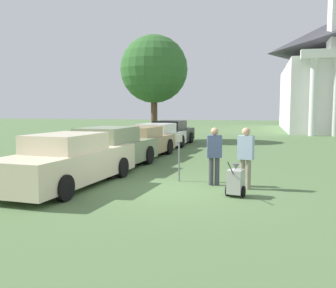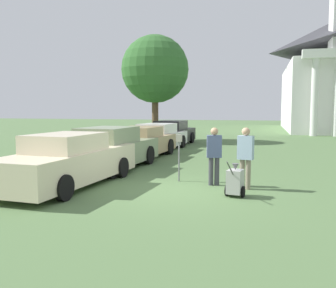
{
  "view_description": "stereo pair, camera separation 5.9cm",
  "coord_description": "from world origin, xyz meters",
  "px_view_note": "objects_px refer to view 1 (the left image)",
  "views": [
    {
      "loc": [
        2.27,
        -9.76,
        2.24
      ],
      "look_at": [
        -0.57,
        1.69,
        1.1
      ],
      "focal_mm": 40.0,
      "sensor_mm": 36.0,
      "label": 1
    },
    {
      "loc": [
        2.33,
        -9.75,
        2.24
      ],
      "look_at": [
        -0.57,
        1.69,
        1.1
      ],
      "focal_mm": 40.0,
      "sensor_mm": 36.0,
      "label": 2
    }
  ],
  "objects_px": {
    "person_supervisor": "(246,154)",
    "person_worker": "(214,153)",
    "parked_car_white": "(157,138)",
    "parked_car_sage": "(110,150)",
    "parking_meter": "(179,149)",
    "equipment_cart": "(235,181)",
    "parked_car_black": "(171,134)",
    "parked_car_tan": "(140,143)",
    "church": "(329,74)",
    "parked_car_cream": "(70,162)"
  },
  "relations": [
    {
      "from": "parked_car_white",
      "to": "parking_meter",
      "type": "height_order",
      "value": "parking_meter"
    },
    {
      "from": "parked_car_black",
      "to": "parked_car_sage",
      "type": "bearing_deg",
      "value": -85.93
    },
    {
      "from": "parked_car_sage",
      "to": "equipment_cart",
      "type": "relative_size",
      "value": 5.35
    },
    {
      "from": "parking_meter",
      "to": "person_worker",
      "type": "distance_m",
      "value": 1.17
    },
    {
      "from": "parking_meter",
      "to": "church",
      "type": "height_order",
      "value": "church"
    },
    {
      "from": "church",
      "to": "parked_car_tan",
      "type": "bearing_deg",
      "value": -115.44
    },
    {
      "from": "parked_car_black",
      "to": "parking_meter",
      "type": "xyz_separation_m",
      "value": [
        2.9,
        -10.98,
        0.31
      ]
    },
    {
      "from": "equipment_cart",
      "to": "parked_car_black",
      "type": "bearing_deg",
      "value": 121.41
    },
    {
      "from": "parked_car_sage",
      "to": "church",
      "type": "distance_m",
      "value": 31.1
    },
    {
      "from": "parked_car_white",
      "to": "person_supervisor",
      "type": "height_order",
      "value": "person_supervisor"
    },
    {
      "from": "parked_car_sage",
      "to": "parked_car_black",
      "type": "distance_m",
      "value": 9.47
    },
    {
      "from": "parked_car_tan",
      "to": "equipment_cart",
      "type": "relative_size",
      "value": 5.03
    },
    {
      "from": "parked_car_white",
      "to": "equipment_cart",
      "type": "xyz_separation_m",
      "value": [
        4.71,
        -9.57,
        -0.28
      ]
    },
    {
      "from": "parked_car_sage",
      "to": "church",
      "type": "bearing_deg",
      "value": 71.38
    },
    {
      "from": "parked_car_black",
      "to": "parked_car_tan",
      "type": "bearing_deg",
      "value": -85.93
    },
    {
      "from": "person_supervisor",
      "to": "equipment_cart",
      "type": "bearing_deg",
      "value": 92.08
    },
    {
      "from": "parked_car_cream",
      "to": "parked_car_sage",
      "type": "xyz_separation_m",
      "value": [
        -0.0,
        2.94,
        0.02
      ]
    },
    {
      "from": "person_worker",
      "to": "parked_car_tan",
      "type": "bearing_deg",
      "value": -64.94
    },
    {
      "from": "parked_car_white",
      "to": "parked_car_sage",
      "type": "bearing_deg",
      "value": -85.93
    },
    {
      "from": "parked_car_black",
      "to": "church",
      "type": "height_order",
      "value": "church"
    },
    {
      "from": "parked_car_sage",
      "to": "person_worker",
      "type": "distance_m",
      "value": 4.43
    },
    {
      "from": "parked_car_sage",
      "to": "parked_car_tan",
      "type": "bearing_deg",
      "value": 94.06
    },
    {
      "from": "parked_car_white",
      "to": "church",
      "type": "height_order",
      "value": "church"
    },
    {
      "from": "parked_car_white",
      "to": "church",
      "type": "bearing_deg",
      "value": 65.64
    },
    {
      "from": "parked_car_cream",
      "to": "equipment_cart",
      "type": "relative_size",
      "value": 5.36
    },
    {
      "from": "parked_car_white",
      "to": "person_worker",
      "type": "distance_m",
      "value": 9.23
    },
    {
      "from": "person_worker",
      "to": "equipment_cart",
      "type": "distance_m",
      "value": 1.55
    },
    {
      "from": "parked_car_sage",
      "to": "church",
      "type": "xyz_separation_m",
      "value": [
        11.84,
        28.33,
        4.97
      ]
    },
    {
      "from": "parked_car_black",
      "to": "person_supervisor",
      "type": "bearing_deg",
      "value": -63.01
    },
    {
      "from": "person_worker",
      "to": "church",
      "type": "height_order",
      "value": "church"
    },
    {
      "from": "parked_car_sage",
      "to": "parked_car_white",
      "type": "height_order",
      "value": "parked_car_sage"
    },
    {
      "from": "parked_car_tan",
      "to": "person_worker",
      "type": "height_order",
      "value": "person_worker"
    },
    {
      "from": "person_worker",
      "to": "parked_car_white",
      "type": "bearing_deg",
      "value": -76.32
    },
    {
      "from": "parked_car_sage",
      "to": "person_supervisor",
      "type": "height_order",
      "value": "person_supervisor"
    },
    {
      "from": "parking_meter",
      "to": "person_supervisor",
      "type": "relative_size",
      "value": 0.84
    },
    {
      "from": "church",
      "to": "parking_meter",
      "type": "bearing_deg",
      "value": -106.68
    },
    {
      "from": "parked_car_black",
      "to": "equipment_cart",
      "type": "bearing_deg",
      "value": -65.42
    },
    {
      "from": "parked_car_sage",
      "to": "parked_car_black",
      "type": "height_order",
      "value": "parked_car_sage"
    },
    {
      "from": "parking_meter",
      "to": "church",
      "type": "bearing_deg",
      "value": 73.32
    },
    {
      "from": "parking_meter",
      "to": "parked_car_sage",
      "type": "bearing_deg",
      "value": 152.53
    },
    {
      "from": "parked_car_black",
      "to": "person_supervisor",
      "type": "distance_m",
      "value": 12.62
    },
    {
      "from": "equipment_cart",
      "to": "parking_meter",
      "type": "bearing_deg",
      "value": 149.23
    },
    {
      "from": "parked_car_black",
      "to": "parking_meter",
      "type": "distance_m",
      "value": 11.36
    },
    {
      "from": "parked_car_cream",
      "to": "parked_car_white",
      "type": "xyz_separation_m",
      "value": [
        -0.0,
        9.39,
        -0.04
      ]
    },
    {
      "from": "parked_car_cream",
      "to": "person_supervisor",
      "type": "height_order",
      "value": "person_supervisor"
    },
    {
      "from": "parked_car_white",
      "to": "parked_car_cream",
      "type": "bearing_deg",
      "value": -85.93
    },
    {
      "from": "parked_car_sage",
      "to": "parking_meter",
      "type": "height_order",
      "value": "parked_car_sage"
    },
    {
      "from": "parking_meter",
      "to": "person_worker",
      "type": "bearing_deg",
      "value": -17.15
    },
    {
      "from": "parked_car_black",
      "to": "church",
      "type": "relative_size",
      "value": 0.23
    },
    {
      "from": "person_supervisor",
      "to": "person_worker",
      "type": "bearing_deg",
      "value": -4.41
    }
  ]
}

